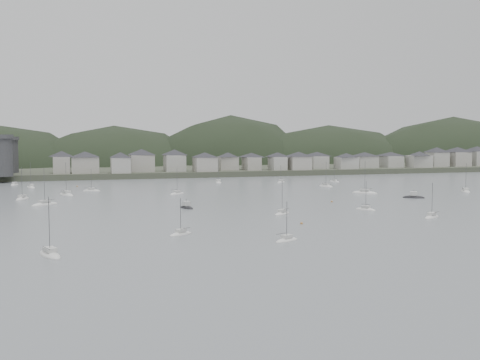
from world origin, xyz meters
name	(u,v)px	position (x,y,z in m)	size (l,w,h in m)	color
ground	(326,227)	(0.00, 0.00, 0.00)	(900.00, 900.00, 0.00)	slate
far_shore_land	(157,164)	(0.00, 295.00, 1.50)	(900.00, 250.00, 3.00)	#383D2D
forested_ridge	(169,184)	(4.83, 269.40, -11.28)	(851.55, 103.94, 102.57)	black
waterfront_town	(272,160)	(50.59, 183.34, 8.66)	(451.48, 28.46, 12.92)	#A4A096
sailboat_lead	(177,194)	(-21.13, 88.49, 0.18)	(7.61, 6.70, 10.58)	silver
moored_fleet	(177,200)	(-24.76, 67.20, 0.18)	(227.02, 177.63, 13.60)	silver
motor_launch_near	(414,197)	(58.41, 51.87, 0.29)	(8.01, 6.60, 3.86)	black
motor_launch_far	(186,207)	(-25.73, 45.81, 0.30)	(4.57, 7.40, 3.68)	black
mooring_buoys	(292,202)	(10.97, 50.94, 0.15)	(170.10, 136.79, 0.70)	#B0773A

